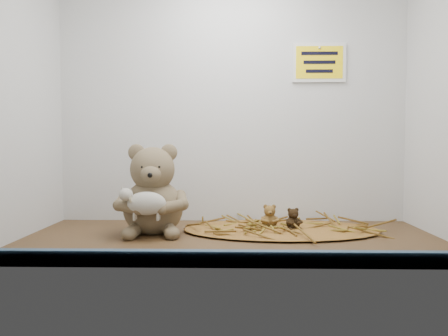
{
  "coord_description": "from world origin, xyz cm",
  "views": [
    {
      "loc": [
        0.77,
        -122.93,
        26.6
      ],
      "look_at": [
        -2.11,
        2.17,
        20.04
      ],
      "focal_mm": 35.0,
      "sensor_mm": 36.0,
      "label": 1
    }
  ],
  "objects_px": {
    "main_teddy": "(153,189)",
    "mini_teddy_brown": "(293,217)",
    "mini_teddy_tan": "(270,215)",
    "toy_lamb": "(147,203)"
  },
  "relations": [
    {
      "from": "main_teddy",
      "to": "toy_lamb",
      "type": "relative_size",
      "value": 1.89
    },
    {
      "from": "main_teddy",
      "to": "mini_teddy_brown",
      "type": "xyz_separation_m",
      "value": [
        0.43,
        0.03,
        -0.09
      ]
    },
    {
      "from": "main_teddy",
      "to": "mini_teddy_brown",
      "type": "height_order",
      "value": "main_teddy"
    },
    {
      "from": "main_teddy",
      "to": "mini_teddy_tan",
      "type": "distance_m",
      "value": 0.37
    },
    {
      "from": "main_teddy",
      "to": "mini_teddy_tan",
      "type": "bearing_deg",
      "value": 2.4
    },
    {
      "from": "toy_lamb",
      "to": "mini_teddy_brown",
      "type": "xyz_separation_m",
      "value": [
        0.43,
        0.13,
        -0.06
      ]
    },
    {
      "from": "main_teddy",
      "to": "toy_lamb",
      "type": "bearing_deg",
      "value": -95.72
    },
    {
      "from": "mini_teddy_tan",
      "to": "toy_lamb",
      "type": "bearing_deg",
      "value": -157.08
    },
    {
      "from": "mini_teddy_brown",
      "to": "main_teddy",
      "type": "bearing_deg",
      "value": 173.78
    },
    {
      "from": "mini_teddy_tan",
      "to": "mini_teddy_brown",
      "type": "distance_m",
      "value": 0.07
    }
  ]
}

